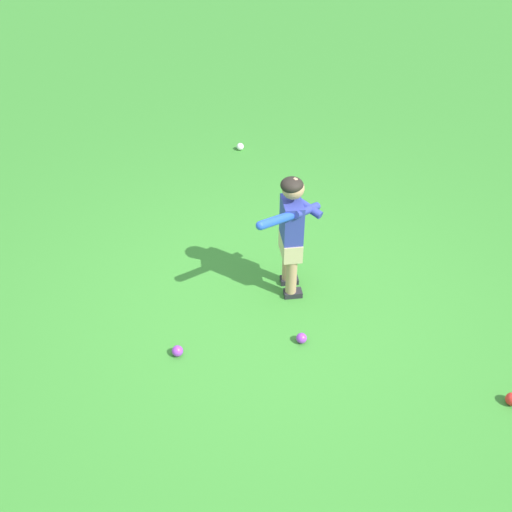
% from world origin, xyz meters
% --- Properties ---
extents(ground_plane, '(40.00, 40.00, 0.00)m').
position_xyz_m(ground_plane, '(0.00, 0.00, 0.00)').
color(ground_plane, '#38842D').
extents(child_batter, '(0.36, 0.62, 1.08)m').
position_xyz_m(child_batter, '(0.16, -0.25, 0.65)').
color(child_batter, '#232328').
rests_on(child_batter, ground).
extents(play_ball_midfield, '(0.08, 0.08, 0.08)m').
position_xyz_m(play_ball_midfield, '(-0.42, -0.08, 0.04)').
color(play_ball_midfield, purple).
rests_on(play_ball_midfield, ground).
extents(play_ball_far_right, '(0.09, 0.09, 0.09)m').
position_xyz_m(play_ball_far_right, '(-0.17, 0.82, 0.04)').
color(play_ball_far_right, purple).
rests_on(play_ball_far_right, ground).
extents(play_ball_near_batter, '(0.09, 0.09, 0.09)m').
position_xyz_m(play_ball_near_batter, '(-1.51, -1.14, 0.05)').
color(play_ball_near_batter, red).
rests_on(play_ball_near_batter, ground).
extents(play_ball_center_lawn, '(0.08, 0.08, 0.08)m').
position_xyz_m(play_ball_center_lawn, '(2.58, -0.80, 0.04)').
color(play_ball_center_lawn, white).
rests_on(play_ball_center_lawn, ground).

